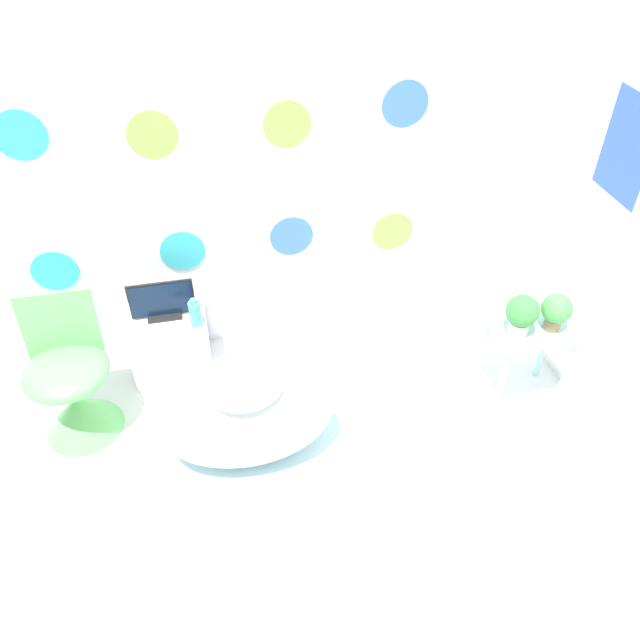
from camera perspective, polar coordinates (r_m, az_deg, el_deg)
name	(u,v)px	position (r m, az deg, el deg)	size (l,w,h in m)	color
ground_plane	(284,571)	(3.25, -3.31, -21.90)	(12.00, 12.00, 0.00)	silver
wall_back_dotted	(223,160)	(3.67, -8.88, 14.26)	(4.90, 0.05, 2.60)	white
wall_right	(629,200)	(3.57, 26.39, 9.81)	(0.06, 2.77, 2.60)	silver
rug	(259,465)	(3.59, -5.60, -13.10)	(1.27, 0.76, 0.01)	silver
bathtub	(246,415)	(3.46, -6.74, -8.60)	(0.96, 0.54, 0.57)	white
chair	(74,392)	(3.81, -21.58, -6.15)	(0.47, 0.47, 0.85)	#66C166
tv_cabinet	(170,342)	(4.08, -13.52, -1.95)	(0.48, 0.38, 0.43)	silver
tv	(162,302)	(3.88, -14.23, 1.61)	(0.39, 0.12, 0.25)	black
vase	(195,313)	(3.78, -11.33, 0.60)	(0.07, 0.07, 0.19)	#51B2AD
side_table	(529,344)	(3.84, 18.57, -2.11)	(0.46, 0.31, 0.53)	#99E0D8
potted_plant_left	(522,313)	(3.64, 17.98, 0.59)	(0.18, 0.18, 0.25)	beige
potted_plant_right	(556,310)	(3.74, 20.79, 0.84)	(0.17, 0.17, 0.23)	#8C6B4C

